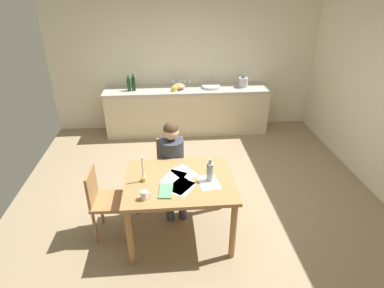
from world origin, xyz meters
TOP-DOWN VIEW (x-y plane):
  - ground_plane at (0.00, 0.00)m, footprint 5.20×5.20m
  - wall_back at (0.00, 2.60)m, footprint 5.20×0.12m
  - kitchen_counter at (0.00, 2.24)m, footprint 3.15×0.64m
  - dining_table at (-0.29, -0.68)m, footprint 1.21×0.96m
  - chair_at_table at (-0.37, 0.04)m, footprint 0.43×0.43m
  - person_seated at (-0.36, -0.11)m, footprint 0.35×0.61m
  - chair_side_empty at (-1.16, -0.60)m, footprint 0.42×0.42m
  - coffee_mug at (-0.66, -0.99)m, footprint 0.11×0.08m
  - candlestick at (-0.68, -0.66)m, footprint 0.06×0.06m
  - book_magazine at (-0.44, -0.89)m, footprint 0.16×0.26m
  - paper_letter at (-0.35, -0.62)m, footprint 0.33×0.36m
  - paper_bill at (-0.28, -0.79)m, footprint 0.35×0.36m
  - paper_envelope at (-0.24, -0.53)m, footprint 0.34×0.36m
  - paper_receipt at (0.03, -0.75)m, footprint 0.25×0.32m
  - paper_notice at (-0.27, -0.82)m, footprint 0.34×0.36m
  - wine_bottle_on_table at (0.04, -0.71)m, footprint 0.07×0.07m
  - sink_unit at (0.47, 2.24)m, footprint 0.36×0.36m
  - bottle_oil at (-1.09, 2.20)m, footprint 0.07×0.07m
  - bottle_vinegar at (-1.00, 2.19)m, footprint 0.07×0.07m
  - mixing_bowl at (-0.16, 2.21)m, footprint 0.24×0.24m
  - stovetop_kettle at (1.09, 2.24)m, footprint 0.18×0.18m
  - wine_glass_near_sink at (0.06, 2.39)m, footprint 0.07×0.07m
  - wine_glass_by_kettle at (-0.04, 2.39)m, footprint 0.07×0.07m
  - wine_glass_back_left at (-0.12, 2.39)m, footprint 0.07×0.07m
  - wine_glass_back_right at (-0.26, 2.39)m, footprint 0.07×0.07m
  - teacup_on_counter at (-0.24, 2.09)m, footprint 0.12×0.09m

SIDE VIEW (x-z plane):
  - ground_plane at x=0.00m, z-range -0.04..0.00m
  - kitchen_counter at x=0.00m, z-range 0.00..0.90m
  - chair_side_empty at x=-1.16m, z-range 0.05..0.93m
  - chair_at_table at x=-0.37m, z-range 0.06..0.94m
  - dining_table at x=-0.29m, z-range 0.27..1.04m
  - person_seated at x=-0.36m, z-range 0.08..1.28m
  - paper_letter at x=-0.35m, z-range 0.77..0.77m
  - paper_bill at x=-0.28m, z-range 0.77..0.77m
  - paper_envelope at x=-0.24m, z-range 0.77..0.77m
  - paper_receipt at x=0.03m, z-range 0.77..0.77m
  - paper_notice at x=-0.27m, z-range 0.77..0.77m
  - book_magazine at x=-0.44m, z-range 0.77..0.79m
  - coffee_mug at x=-0.66m, z-range 0.77..0.86m
  - candlestick at x=-0.68m, z-range 0.70..1.01m
  - wine_bottle_on_table at x=0.04m, z-range 0.75..1.02m
  - sink_unit at x=0.47m, z-range 0.80..1.04m
  - teacup_on_counter at x=-0.24m, z-range 0.90..0.99m
  - mixing_bowl at x=-0.16m, z-range 0.90..1.01m
  - stovetop_kettle at x=1.09m, z-range 0.89..1.11m
  - wine_glass_near_sink at x=0.06m, z-range 0.93..1.09m
  - wine_glass_by_kettle at x=-0.04m, z-range 0.93..1.09m
  - wine_glass_back_left at x=-0.12m, z-range 0.93..1.09m
  - wine_glass_back_right at x=-0.26m, z-range 0.93..1.09m
  - bottle_oil at x=-1.09m, z-range 0.88..1.17m
  - bottle_vinegar at x=-1.00m, z-range 0.88..1.18m
  - wall_back at x=0.00m, z-range 0.00..2.60m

